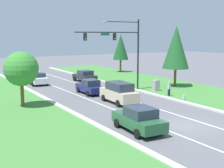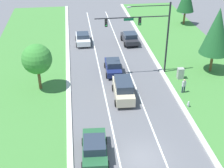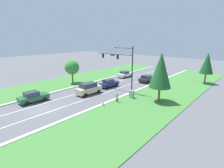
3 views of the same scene
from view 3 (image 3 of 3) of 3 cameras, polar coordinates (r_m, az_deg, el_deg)
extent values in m
plane|color=#5B5B60|center=(27.57, -22.02, -7.54)|extent=(160.00, 160.00, 0.00)
cube|color=beige|center=(23.01, -15.29, -11.25)|extent=(0.50, 90.00, 0.15)
cube|color=beige|center=(32.43, -26.73, -4.60)|extent=(0.50, 90.00, 0.15)
cube|color=#427F38|center=(19.35, -6.06, -16.20)|extent=(10.00, 90.00, 0.08)
cube|color=#427F38|center=(37.17, -29.94, -2.72)|extent=(10.00, 90.00, 0.08)
cube|color=white|center=(29.09, -23.69, -6.54)|extent=(0.14, 81.00, 0.01)
cube|color=white|center=(26.08, -20.14, -8.64)|extent=(0.14, 81.00, 0.01)
cylinder|color=black|center=(31.28, 6.60, 4.24)|extent=(0.20, 0.20, 8.56)
cylinder|color=black|center=(33.38, 0.73, 9.75)|extent=(8.33, 0.12, 0.12)
cube|color=#147042|center=(33.67, 0.18, 9.42)|extent=(1.10, 0.04, 0.28)
cylinder|color=black|center=(32.13, 3.36, 11.67)|extent=(4.58, 0.09, 0.09)
ellipsoid|color=gray|center=(33.57, 0.18, 11.74)|extent=(0.56, 0.28, 0.20)
cube|color=black|center=(32.91, 1.85, 8.79)|extent=(0.28, 0.32, 0.80)
sphere|color=#2D2D2D|center=(32.75, 1.67, 9.17)|extent=(0.16, 0.16, 0.16)
sphere|color=#2D2D2D|center=(32.78, 1.67, 8.77)|extent=(0.16, 0.16, 0.16)
sphere|color=#23D647|center=(32.80, 1.66, 8.37)|extent=(0.16, 0.16, 0.16)
cube|color=black|center=(35.36, -2.95, 9.20)|extent=(0.28, 0.32, 0.80)
sphere|color=#2D2D2D|center=(35.22, -3.15, 9.56)|extent=(0.16, 0.16, 0.16)
sphere|color=#2D2D2D|center=(35.24, -3.14, 9.18)|extent=(0.16, 0.16, 0.16)
sphere|color=#23D647|center=(35.26, -3.14, 8.81)|extent=(0.16, 0.16, 0.16)
cube|color=beige|center=(32.15, -7.56, -1.84)|extent=(2.10, 4.99, 0.98)
cube|color=#283342|center=(31.83, -7.79, -0.36)|extent=(1.82, 3.02, 0.78)
cylinder|color=black|center=(32.57, -4.44, -2.43)|extent=(0.27, 0.68, 0.67)
cylinder|color=black|center=(33.89, -6.53, -1.79)|extent=(0.27, 0.68, 0.67)
cylinder|color=black|center=(30.71, -8.64, -3.64)|extent=(0.27, 0.68, 0.67)
cylinder|color=black|center=(32.11, -10.67, -2.91)|extent=(0.27, 0.68, 0.67)
cube|color=#235633|center=(30.74, -24.22, -4.09)|extent=(2.16, 4.63, 0.75)
cube|color=#283342|center=(30.44, -24.83, -2.92)|extent=(1.82, 2.14, 0.68)
cylinder|color=black|center=(30.55, -21.05, -4.62)|extent=(0.28, 0.67, 0.66)
cylinder|color=black|center=(32.17, -22.48, -3.79)|extent=(0.28, 0.67, 0.66)
cylinder|color=black|center=(29.58, -25.96, -5.78)|extent=(0.28, 0.67, 0.66)
cylinder|color=black|center=(31.26, -27.17, -4.86)|extent=(0.28, 0.67, 0.66)
cube|color=#28282D|center=(41.47, 11.21, 1.62)|extent=(2.07, 4.30, 0.65)
cube|color=#283342|center=(41.11, 11.09, 2.43)|extent=(1.81, 1.96, 0.63)
cylinder|color=black|center=(42.27, 13.17, 1.31)|extent=(0.26, 0.75, 0.75)
cylinder|color=black|center=(43.11, 10.89, 1.70)|extent=(0.26, 0.75, 0.75)
cylinder|color=black|center=(39.98, 11.51, 0.63)|extent=(0.26, 0.75, 0.75)
cylinder|color=black|center=(40.86, 9.13, 1.05)|extent=(0.26, 0.75, 0.75)
cube|color=navy|center=(36.40, -0.94, 0.02)|extent=(1.90, 4.46, 0.69)
cube|color=#283342|center=(36.05, -1.23, 1.00)|extent=(1.63, 2.03, 0.69)
cylinder|color=black|center=(36.91, 1.48, -0.33)|extent=(0.26, 0.66, 0.65)
cylinder|color=black|center=(38.01, -0.44, 0.13)|extent=(0.26, 0.66, 0.65)
cylinder|color=black|center=(34.98, -1.47, -1.19)|extent=(0.26, 0.66, 0.65)
cylinder|color=black|center=(36.14, -3.40, -0.68)|extent=(0.26, 0.66, 0.65)
cube|color=white|center=(45.78, 4.29, 3.10)|extent=(1.94, 4.41, 0.76)
cube|color=#283342|center=(45.44, 4.11, 3.86)|extent=(1.74, 1.99, 0.57)
cylinder|color=black|center=(46.42, 6.23, 2.74)|extent=(0.24, 0.62, 0.62)
cylinder|color=black|center=(47.49, 4.34, 3.06)|extent=(0.24, 0.62, 0.62)
cylinder|color=black|center=(44.23, 4.22, 2.18)|extent=(0.24, 0.62, 0.62)
cylinder|color=black|center=(45.35, 2.29, 2.53)|extent=(0.24, 0.62, 0.62)
cube|color=#9E9E99|center=(29.91, 6.44, -3.36)|extent=(0.70, 0.60, 1.38)
cylinder|color=#232842|center=(28.03, 1.38, -5.11)|extent=(0.14, 0.14, 0.84)
cylinder|color=#232842|center=(27.95, 1.88, -5.18)|extent=(0.14, 0.14, 0.84)
cube|color=#B7B7BC|center=(27.75, 1.64, -3.75)|extent=(0.43, 0.33, 0.60)
sphere|color=tan|center=(27.62, 1.65, -2.88)|extent=(0.22, 0.22, 0.22)
cylinder|color=#B7B7BC|center=(26.35, -2.89, -6.80)|extent=(0.20, 0.20, 0.55)
sphere|color=#B7B7BC|center=(26.23, -2.90, -6.12)|extent=(0.18, 0.18, 0.18)
cylinder|color=#B7B7BC|center=(26.42, -3.08, -6.68)|extent=(0.10, 0.09, 0.09)
cylinder|color=#B7B7BC|center=(26.26, -2.70, -6.81)|extent=(0.10, 0.09, 0.09)
cylinder|color=brown|center=(28.92, 15.10, -3.34)|extent=(0.32, 0.32, 2.43)
cone|color=#1E5628|center=(27.98, 15.64, 4.37)|extent=(3.42, 3.42, 5.47)
cylinder|color=brown|center=(40.47, -12.75, 1.96)|extent=(0.32, 0.32, 2.43)
sphere|color=#388433|center=(40.01, -12.95, 5.33)|extent=(3.20, 3.20, 3.20)
cylinder|color=brown|center=(44.28, 28.09, 1.59)|extent=(0.32, 0.32, 2.33)
cone|color=#194C23|center=(43.72, 28.64, 5.97)|extent=(2.84, 2.84, 4.54)
camera|label=1|loc=(39.72, -57.05, 3.31)|focal=50.00mm
camera|label=2|loc=(29.73, -68.00, 20.57)|focal=50.00mm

